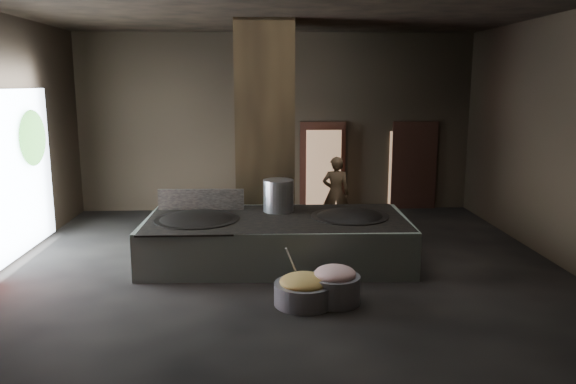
{
  "coord_description": "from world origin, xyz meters",
  "views": [
    {
      "loc": [
        -0.35,
        -9.9,
        3.25
      ],
      "look_at": [
        0.12,
        0.4,
        1.25
      ],
      "focal_mm": 35.0,
      "sensor_mm": 36.0,
      "label": 1
    }
  ],
  "objects_px": {
    "stock_pot": "(278,196)",
    "veg_basin": "(304,293)",
    "hearth_platform": "(277,240)",
    "meat_basin": "(335,289)",
    "cook": "(336,193)",
    "wok_left": "(197,224)",
    "wok_right": "(349,221)"
  },
  "relations": [
    {
      "from": "stock_pot",
      "to": "veg_basin",
      "type": "relative_size",
      "value": 0.69
    },
    {
      "from": "hearth_platform",
      "to": "meat_basin",
      "type": "distance_m",
      "value": 2.19
    },
    {
      "from": "stock_pot",
      "to": "veg_basin",
      "type": "height_order",
      "value": "stock_pot"
    },
    {
      "from": "cook",
      "to": "hearth_platform",
      "type": "bearing_deg",
      "value": 66.34
    },
    {
      "from": "wok_left",
      "to": "cook",
      "type": "height_order",
      "value": "cook"
    },
    {
      "from": "cook",
      "to": "veg_basin",
      "type": "height_order",
      "value": "cook"
    },
    {
      "from": "veg_basin",
      "to": "meat_basin",
      "type": "xyz_separation_m",
      "value": [
        0.47,
        0.05,
        0.04
      ]
    },
    {
      "from": "hearth_platform",
      "to": "veg_basin",
      "type": "bearing_deg",
      "value": -78.61
    },
    {
      "from": "wok_right",
      "to": "veg_basin",
      "type": "height_order",
      "value": "wok_right"
    },
    {
      "from": "stock_pot",
      "to": "meat_basin",
      "type": "height_order",
      "value": "stock_pot"
    },
    {
      "from": "wok_left",
      "to": "hearth_platform",
      "type": "bearing_deg",
      "value": 1.97
    },
    {
      "from": "hearth_platform",
      "to": "meat_basin",
      "type": "height_order",
      "value": "hearth_platform"
    },
    {
      "from": "wok_right",
      "to": "stock_pot",
      "type": "distance_m",
      "value": 1.44
    },
    {
      "from": "wok_left",
      "to": "meat_basin",
      "type": "height_order",
      "value": "wok_left"
    },
    {
      "from": "stock_pot",
      "to": "cook",
      "type": "bearing_deg",
      "value": 52.88
    },
    {
      "from": "stock_pot",
      "to": "hearth_platform",
      "type": "bearing_deg",
      "value": -95.19
    },
    {
      "from": "hearth_platform",
      "to": "stock_pot",
      "type": "distance_m",
      "value": 0.9
    },
    {
      "from": "veg_basin",
      "to": "hearth_platform",
      "type": "bearing_deg",
      "value": 99.72
    },
    {
      "from": "wok_left",
      "to": "veg_basin",
      "type": "xyz_separation_m",
      "value": [
        1.8,
        -2.02,
        -0.58
      ]
    },
    {
      "from": "stock_pot",
      "to": "veg_basin",
      "type": "xyz_separation_m",
      "value": [
        0.3,
        -2.62,
        -0.96
      ]
    },
    {
      "from": "hearth_platform",
      "to": "meat_basin",
      "type": "xyz_separation_m",
      "value": [
        0.82,
        -2.02,
        -0.21
      ]
    },
    {
      "from": "cook",
      "to": "veg_basin",
      "type": "relative_size",
      "value": 1.85
    },
    {
      "from": "wok_left",
      "to": "cook",
      "type": "distance_m",
      "value": 3.7
    },
    {
      "from": "hearth_platform",
      "to": "cook",
      "type": "distance_m",
      "value": 2.74
    },
    {
      "from": "hearth_platform",
      "to": "veg_basin",
      "type": "distance_m",
      "value": 2.11
    },
    {
      "from": "wok_right",
      "to": "cook",
      "type": "xyz_separation_m",
      "value": [
        0.04,
        2.27,
        0.08
      ]
    },
    {
      "from": "meat_basin",
      "to": "wok_right",
      "type": "bearing_deg",
      "value": 75.72
    },
    {
      "from": "cook",
      "to": "meat_basin",
      "type": "relative_size",
      "value": 2.18
    },
    {
      "from": "wok_left",
      "to": "stock_pot",
      "type": "xyz_separation_m",
      "value": [
        1.5,
        0.6,
        0.38
      ]
    },
    {
      "from": "meat_basin",
      "to": "hearth_platform",
      "type": "bearing_deg",
      "value": 112.15
    },
    {
      "from": "hearth_platform",
      "to": "wok_right",
      "type": "height_order",
      "value": "wok_right"
    },
    {
      "from": "veg_basin",
      "to": "meat_basin",
      "type": "height_order",
      "value": "meat_basin"
    }
  ]
}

